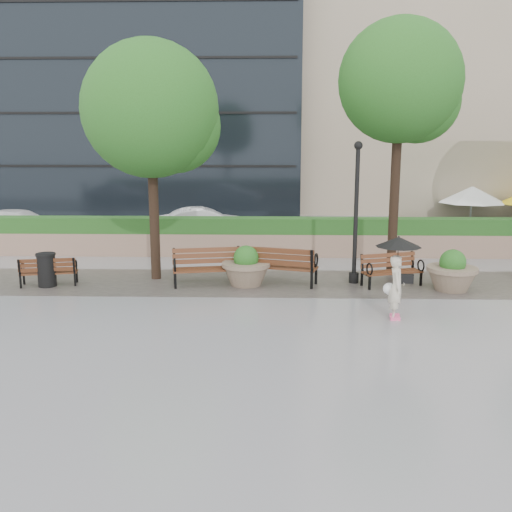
{
  "coord_description": "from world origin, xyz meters",
  "views": [
    {
      "loc": [
        -0.48,
        -12.9,
        4.03
      ],
      "look_at": [
        -0.89,
        1.47,
        1.1
      ],
      "focal_mm": 40.0,
      "sensor_mm": 36.0,
      "label": 1
    }
  ],
  "objects_px": {
    "trash_bin": "(47,271)",
    "car_left": "(21,225)",
    "pedestrian": "(397,269)",
    "planter_right": "(452,275)",
    "lamppost": "(356,222)",
    "bench_0": "(49,277)",
    "planter_left": "(246,270)",
    "car_right": "(205,223)",
    "bench_2": "(280,273)",
    "bench_3": "(391,277)",
    "bench_1": "(208,275)"
  },
  "relations": [
    {
      "from": "bench_1",
      "to": "bench_3",
      "type": "relative_size",
      "value": 1.14
    },
    {
      "from": "trash_bin",
      "to": "planter_right",
      "type": "bearing_deg",
      "value": -0.56
    },
    {
      "from": "bench_2",
      "to": "lamppost",
      "type": "distance_m",
      "value": 2.56
    },
    {
      "from": "bench_0",
      "to": "planter_right",
      "type": "distance_m",
      "value": 11.17
    },
    {
      "from": "planter_right",
      "to": "lamppost",
      "type": "distance_m",
      "value": 2.96
    },
    {
      "from": "car_left",
      "to": "pedestrian",
      "type": "height_order",
      "value": "pedestrian"
    },
    {
      "from": "lamppost",
      "to": "pedestrian",
      "type": "distance_m",
      "value": 3.39
    },
    {
      "from": "bench_3",
      "to": "planter_left",
      "type": "relative_size",
      "value": 1.31
    },
    {
      "from": "planter_left",
      "to": "bench_1",
      "type": "bearing_deg",
      "value": -178.35
    },
    {
      "from": "bench_2",
      "to": "planter_left",
      "type": "height_order",
      "value": "planter_left"
    },
    {
      "from": "bench_1",
      "to": "car_left",
      "type": "distance_m",
      "value": 11.07
    },
    {
      "from": "car_left",
      "to": "bench_2",
      "type": "bearing_deg",
      "value": -118.7
    },
    {
      "from": "bench_0",
      "to": "lamppost",
      "type": "distance_m",
      "value": 8.78
    },
    {
      "from": "planter_left",
      "to": "trash_bin",
      "type": "bearing_deg",
      "value": -176.96
    },
    {
      "from": "bench_3",
      "to": "bench_1",
      "type": "bearing_deg",
      "value": 162.78
    },
    {
      "from": "lamppost",
      "to": "bench_3",
      "type": "bearing_deg",
      "value": -17.67
    },
    {
      "from": "trash_bin",
      "to": "pedestrian",
      "type": "xyz_separation_m",
      "value": [
        9.13,
        -2.64,
        0.7
      ]
    },
    {
      "from": "car_left",
      "to": "pedestrian",
      "type": "bearing_deg",
      "value": -122.65
    },
    {
      "from": "planter_left",
      "to": "car_right",
      "type": "relative_size",
      "value": 0.36
    },
    {
      "from": "bench_1",
      "to": "planter_left",
      "type": "height_order",
      "value": "planter_left"
    },
    {
      "from": "car_right",
      "to": "bench_0",
      "type": "bearing_deg",
      "value": 146.43
    },
    {
      "from": "lamppost",
      "to": "car_left",
      "type": "xyz_separation_m",
      "value": [
        -12.62,
        6.75,
        -1.14
      ]
    },
    {
      "from": "trash_bin",
      "to": "car_left",
      "type": "relative_size",
      "value": 0.21
    },
    {
      "from": "pedestrian",
      "to": "planter_left",
      "type": "bearing_deg",
      "value": 59.21
    },
    {
      "from": "planter_right",
      "to": "pedestrian",
      "type": "bearing_deg",
      "value": -129.04
    },
    {
      "from": "bench_0",
      "to": "planter_left",
      "type": "bearing_deg",
      "value": 170.25
    },
    {
      "from": "bench_0",
      "to": "planter_left",
      "type": "xyz_separation_m",
      "value": [
        5.55,
        0.19,
        0.2
      ]
    },
    {
      "from": "bench_3",
      "to": "planter_right",
      "type": "height_order",
      "value": "planter_right"
    },
    {
      "from": "bench_2",
      "to": "planter_left",
      "type": "relative_size",
      "value": 1.6
    },
    {
      "from": "bench_0",
      "to": "car_left",
      "type": "bearing_deg",
      "value": -73.03
    },
    {
      "from": "car_left",
      "to": "car_right",
      "type": "bearing_deg",
      "value": -78.76
    },
    {
      "from": "car_left",
      "to": "pedestrian",
      "type": "distance_m",
      "value": 16.52
    },
    {
      "from": "bench_1",
      "to": "car_right",
      "type": "relative_size",
      "value": 0.53
    },
    {
      "from": "bench_3",
      "to": "lamppost",
      "type": "distance_m",
      "value": 1.83
    },
    {
      "from": "planter_left",
      "to": "bench_0",
      "type": "bearing_deg",
      "value": -178.05
    },
    {
      "from": "lamppost",
      "to": "pedestrian",
      "type": "xyz_separation_m",
      "value": [
        0.49,
        -3.3,
        -0.61
      ]
    },
    {
      "from": "car_left",
      "to": "car_right",
      "type": "height_order",
      "value": "car_right"
    },
    {
      "from": "trash_bin",
      "to": "pedestrian",
      "type": "bearing_deg",
      "value": -16.14
    },
    {
      "from": "bench_1",
      "to": "trash_bin",
      "type": "relative_size",
      "value": 2.26
    },
    {
      "from": "car_right",
      "to": "pedestrian",
      "type": "height_order",
      "value": "pedestrian"
    },
    {
      "from": "bench_2",
      "to": "planter_right",
      "type": "xyz_separation_m",
      "value": [
        4.65,
        -0.55,
        0.12
      ]
    },
    {
      "from": "lamppost",
      "to": "pedestrian",
      "type": "bearing_deg",
      "value": -81.59
    },
    {
      "from": "trash_bin",
      "to": "car_left",
      "type": "bearing_deg",
      "value": 118.24
    },
    {
      "from": "bench_1",
      "to": "car_right",
      "type": "distance_m",
      "value": 8.05
    },
    {
      "from": "bench_2",
      "to": "lamppost",
      "type": "height_order",
      "value": "lamppost"
    },
    {
      "from": "planter_right",
      "to": "bench_0",
      "type": "bearing_deg",
      "value": 178.89
    },
    {
      "from": "planter_right",
      "to": "pedestrian",
      "type": "distance_m",
      "value": 3.34
    },
    {
      "from": "bench_1",
      "to": "bench_2",
      "type": "distance_m",
      "value": 2.06
    },
    {
      "from": "bench_2",
      "to": "lamppost",
      "type": "xyz_separation_m",
      "value": [
        2.11,
        0.22,
        1.44
      ]
    },
    {
      "from": "trash_bin",
      "to": "car_left",
      "type": "xyz_separation_m",
      "value": [
        -3.98,
        7.4,
        0.17
      ]
    }
  ]
}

